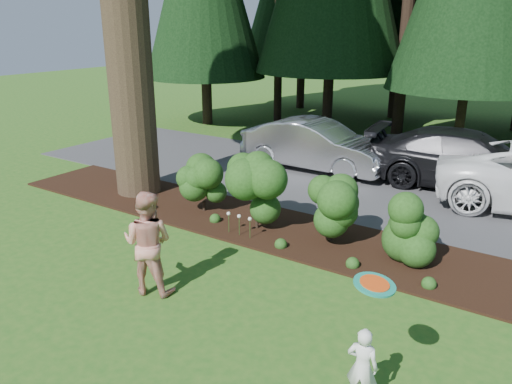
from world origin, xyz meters
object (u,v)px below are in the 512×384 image
car_dark_suv (468,160)px  adult (148,243)px  car_silver_wagon (316,145)px  frisbee (375,284)px  child (362,367)px

car_dark_suv → adult: size_ratio=3.00×
car_silver_wagon → frisbee: bearing=-149.1°
car_dark_suv → child: bearing=178.3°
car_silver_wagon → car_dark_suv: size_ratio=0.86×
adult → frisbee: size_ratio=3.90×
child → car_dark_suv: bearing=-92.6°
car_silver_wagon → child: (5.50, -9.47, -0.29)m
child → car_silver_wagon: bearing=-67.0°
car_dark_suv → child: size_ratio=5.21×
adult → frisbee: bearing=152.5°
child → frisbee: frisbee is taller
child → adult: (-4.37, 0.59, 0.42)m
car_dark_suv → frisbee: size_ratio=11.68×
child → frisbee: (0.10, -0.11, 1.28)m
child → adult: size_ratio=0.58×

